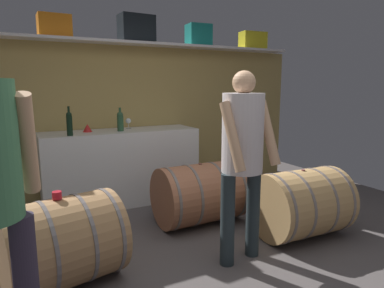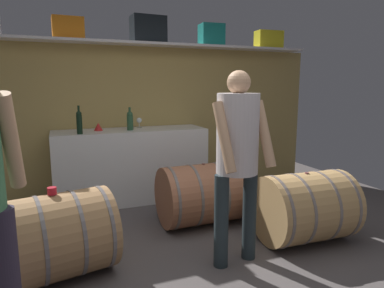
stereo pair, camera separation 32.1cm
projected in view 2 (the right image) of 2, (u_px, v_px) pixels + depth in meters
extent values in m
cube|color=#544E4D|center=(196.00, 247.00, 3.18)|extent=(6.28, 8.22, 0.02)
cube|color=tan|center=(146.00, 121.00, 4.74)|extent=(5.08, 0.10, 1.99)
cube|color=silver|center=(147.00, 44.00, 4.43)|extent=(4.67, 0.40, 0.03)
cube|color=orange|center=(68.00, 28.00, 4.07)|extent=(0.37, 0.26, 0.26)
cube|color=black|center=(148.00, 30.00, 4.41)|extent=(0.45, 0.29, 0.34)
cube|color=#178177|center=(211.00, 35.00, 4.73)|extent=(0.34, 0.27, 0.29)
cube|color=yellow|center=(269.00, 40.00, 5.07)|extent=(0.41, 0.23, 0.25)
cube|color=white|center=(132.00, 165.00, 4.40)|extent=(1.90, 0.59, 0.93)
cylinder|color=black|center=(79.00, 124.00, 3.90)|extent=(0.06, 0.06, 0.22)
sphere|color=black|center=(79.00, 114.00, 3.88)|extent=(0.06, 0.06, 0.06)
cylinder|color=black|center=(79.00, 109.00, 3.87)|extent=(0.02, 0.02, 0.09)
cylinder|color=#2C5334|center=(130.00, 123.00, 4.25)|extent=(0.08, 0.08, 0.19)
sphere|color=#2C5334|center=(130.00, 114.00, 4.23)|extent=(0.07, 0.07, 0.07)
cylinder|color=#2C5334|center=(130.00, 110.00, 4.22)|extent=(0.03, 0.03, 0.08)
cylinder|color=white|center=(139.00, 128.00, 4.50)|extent=(0.07, 0.07, 0.00)
cylinder|color=white|center=(139.00, 125.00, 4.49)|extent=(0.01, 0.01, 0.07)
sphere|color=white|center=(139.00, 120.00, 4.48)|extent=(0.07, 0.07, 0.07)
sphere|color=maroon|center=(139.00, 121.00, 4.49)|extent=(0.04, 0.04, 0.04)
cone|color=red|center=(98.00, 127.00, 4.22)|extent=(0.11, 0.11, 0.10)
cylinder|color=#AB7E50|center=(57.00, 236.00, 2.62)|extent=(0.93, 0.81, 0.66)
cylinder|color=slate|center=(7.00, 247.00, 2.43)|extent=(0.17, 0.66, 0.67)
cylinder|color=slate|center=(39.00, 240.00, 2.55)|extent=(0.17, 0.66, 0.67)
cylinder|color=slate|center=(74.00, 232.00, 2.69)|extent=(0.17, 0.66, 0.67)
cylinder|color=slate|center=(101.00, 226.00, 2.80)|extent=(0.17, 0.66, 0.67)
cylinder|color=#95414E|center=(54.00, 194.00, 2.56)|extent=(0.04, 0.04, 0.01)
cylinder|color=tan|center=(305.00, 207.00, 3.25)|extent=(0.86, 0.68, 0.66)
cylinder|color=gray|center=(273.00, 212.00, 3.13)|extent=(0.05, 0.67, 0.67)
cylinder|color=gray|center=(293.00, 209.00, 3.20)|extent=(0.05, 0.67, 0.67)
cylinder|color=gray|center=(316.00, 205.00, 3.29)|extent=(0.05, 0.67, 0.67)
cylinder|color=gray|center=(335.00, 203.00, 3.36)|extent=(0.05, 0.67, 0.67)
cylinder|color=brown|center=(307.00, 173.00, 3.19)|extent=(0.04, 0.04, 0.01)
cylinder|color=#A86848|center=(203.00, 194.00, 3.67)|extent=(0.92, 0.66, 0.64)
cylinder|color=slate|center=(170.00, 198.00, 3.53)|extent=(0.04, 0.66, 0.66)
cylinder|color=slate|center=(191.00, 195.00, 3.62)|extent=(0.04, 0.66, 0.66)
cylinder|color=slate|center=(216.00, 192.00, 3.73)|extent=(0.04, 0.66, 0.66)
cylinder|color=slate|center=(235.00, 190.00, 3.82)|extent=(0.04, 0.66, 0.66)
cylinder|color=brown|center=(204.00, 164.00, 3.62)|extent=(0.04, 0.04, 0.01)
cylinder|color=red|center=(52.00, 191.00, 2.55)|extent=(0.07, 0.07, 0.05)
cylinder|color=#263135|center=(221.00, 221.00, 2.77)|extent=(0.12, 0.12, 0.78)
cylinder|color=#263135|center=(249.00, 215.00, 2.90)|extent=(0.12, 0.12, 0.78)
cylinder|color=silver|center=(238.00, 134.00, 2.72)|extent=(0.34, 0.34, 0.64)
sphere|color=tan|center=(239.00, 82.00, 2.65)|extent=(0.19, 0.19, 0.19)
cylinder|color=tan|center=(224.00, 137.00, 2.54)|extent=(0.12, 0.28, 0.53)
cylinder|color=tan|center=(264.00, 134.00, 2.72)|extent=(0.11, 0.27, 0.53)
cylinder|color=#322A3C|center=(8.00, 279.00, 1.90)|extent=(0.13, 0.13, 0.83)
cylinder|color=tan|center=(11.00, 142.00, 1.88)|extent=(0.11, 0.29, 0.57)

